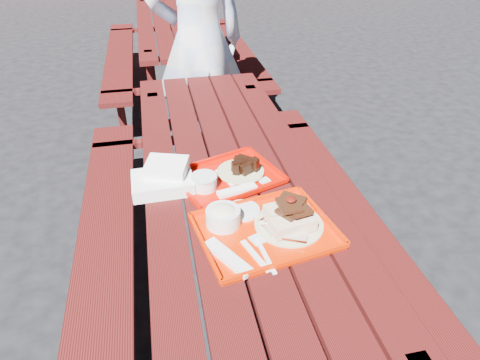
{
  "coord_description": "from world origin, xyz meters",
  "views": [
    {
      "loc": [
        -0.28,
        -1.5,
        1.74
      ],
      "look_at": [
        0.0,
        -0.15,
        0.82
      ],
      "focal_mm": 32.0,
      "sensor_mm": 36.0,
      "label": 1
    }
  ],
  "objects_px": {
    "near_tray": "(263,223)",
    "far_tray": "(227,177)",
    "picnic_table_far": "(178,39)",
    "picnic_table_near": "(233,210)",
    "person": "(199,43)"
  },
  "relations": [
    {
      "from": "picnic_table_far",
      "to": "near_tray",
      "type": "distance_m",
      "value": 3.19
    },
    {
      "from": "picnic_table_near",
      "to": "near_tray",
      "type": "relative_size",
      "value": 4.67
    },
    {
      "from": "picnic_table_near",
      "to": "person",
      "type": "bearing_deg",
      "value": 88.2
    },
    {
      "from": "near_tray",
      "to": "far_tray",
      "type": "height_order",
      "value": "near_tray"
    },
    {
      "from": "picnic_table_near",
      "to": "person",
      "type": "relative_size",
      "value": 1.32
    },
    {
      "from": "near_tray",
      "to": "picnic_table_far",
      "type": "bearing_deg",
      "value": 90.61
    },
    {
      "from": "picnic_table_far",
      "to": "far_tray",
      "type": "relative_size",
      "value": 4.96
    },
    {
      "from": "picnic_table_far",
      "to": "far_tray",
      "type": "bearing_deg",
      "value": -90.65
    },
    {
      "from": "picnic_table_near",
      "to": "near_tray",
      "type": "xyz_separation_m",
      "value": [
        0.03,
        -0.38,
        0.22
      ]
    },
    {
      "from": "picnic_table_near",
      "to": "person",
      "type": "distance_m",
      "value": 1.45
    },
    {
      "from": "far_tray",
      "to": "near_tray",
      "type": "bearing_deg",
      "value": -78.89
    },
    {
      "from": "picnic_table_near",
      "to": "person",
      "type": "height_order",
      "value": "person"
    },
    {
      "from": "picnic_table_far",
      "to": "person",
      "type": "distance_m",
      "value": 1.44
    },
    {
      "from": "picnic_table_far",
      "to": "near_tray",
      "type": "relative_size",
      "value": 4.67
    },
    {
      "from": "near_tray",
      "to": "person",
      "type": "xyz_separation_m",
      "value": [
        0.01,
        1.78,
        0.13
      ]
    }
  ]
}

